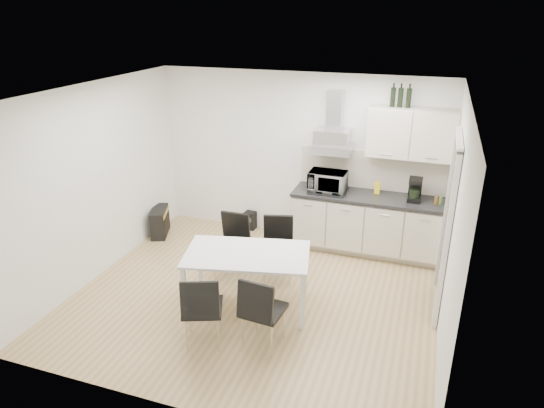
% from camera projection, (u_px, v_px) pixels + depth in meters
% --- Properties ---
extents(ground, '(4.50, 4.50, 0.00)m').
position_uv_depth(ground, '(255.00, 296.00, 6.27)').
color(ground, tan).
rests_on(ground, ground).
extents(wall_back, '(4.50, 0.10, 2.60)m').
position_uv_depth(wall_back, '(299.00, 157.00, 7.53)').
color(wall_back, white).
rests_on(wall_back, ground).
extents(wall_front, '(4.50, 0.10, 2.60)m').
position_uv_depth(wall_front, '(168.00, 289.00, 4.02)').
color(wall_front, white).
rests_on(wall_front, ground).
extents(wall_left, '(0.10, 4.00, 2.60)m').
position_uv_depth(wall_left, '(96.00, 183.00, 6.45)').
color(wall_left, white).
rests_on(wall_left, ground).
extents(wall_right, '(0.10, 4.00, 2.60)m').
position_uv_depth(wall_right, '(453.00, 229.00, 5.11)').
color(wall_right, white).
rests_on(wall_right, ground).
extents(ceiling, '(4.50, 4.50, 0.00)m').
position_uv_depth(ceiling, '(252.00, 93.00, 5.29)').
color(ceiling, white).
rests_on(ceiling, wall_back).
extents(doorway, '(0.08, 1.04, 2.10)m').
position_uv_depth(doorway, '(446.00, 229.00, 5.70)').
color(doorway, white).
rests_on(doorway, ground).
extents(kitchenette, '(2.22, 0.64, 2.52)m').
position_uv_depth(kitchenette, '(371.00, 200.00, 7.12)').
color(kitchenette, beige).
rests_on(kitchenette, ground).
extents(dining_table, '(1.62, 1.14, 0.75)m').
position_uv_depth(dining_table, '(247.00, 259.00, 5.80)').
color(dining_table, white).
rests_on(dining_table, ground).
extents(chair_far_left, '(0.44, 0.50, 0.88)m').
position_uv_depth(chair_far_left, '(231.00, 247.00, 6.59)').
color(chair_far_left, black).
rests_on(chair_far_left, ground).
extents(chair_far_right, '(0.56, 0.60, 0.88)m').
position_uv_depth(chair_far_right, '(278.00, 250.00, 6.50)').
color(chair_far_right, black).
rests_on(chair_far_right, ground).
extents(chair_near_left, '(0.59, 0.62, 0.88)m').
position_uv_depth(chair_near_left, '(203.00, 308.00, 5.25)').
color(chair_near_left, black).
rests_on(chair_near_left, ground).
extents(chair_near_right, '(0.48, 0.54, 0.88)m').
position_uv_depth(chair_near_right, '(264.00, 311.00, 5.21)').
color(chair_near_right, black).
rests_on(chair_near_right, ground).
extents(guitar_amp, '(0.41, 0.58, 0.45)m').
position_uv_depth(guitar_amp, '(160.00, 222.00, 7.88)').
color(guitar_amp, black).
rests_on(guitar_amp, ground).
extents(floor_speaker, '(0.19, 0.17, 0.30)m').
position_uv_depth(floor_speaker, '(250.00, 220.00, 8.12)').
color(floor_speaker, black).
rests_on(floor_speaker, ground).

